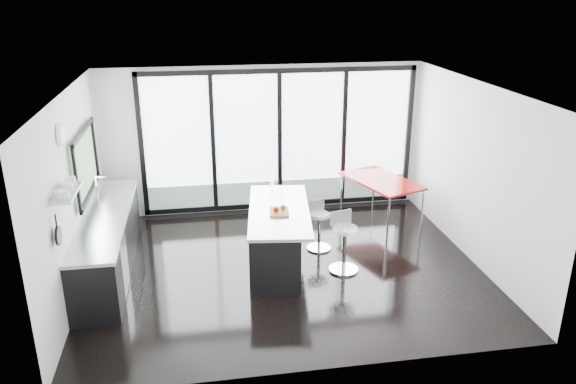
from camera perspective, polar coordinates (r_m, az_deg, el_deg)
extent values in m
cube|color=black|center=(8.85, -0.32, -7.71)|extent=(6.00, 5.00, 0.00)
cube|color=white|center=(7.92, -0.36, 10.45)|extent=(6.00, 5.00, 0.00)
cube|color=silver|center=(10.65, -2.50, 5.31)|extent=(6.00, 0.00, 2.80)
cube|color=white|center=(10.66, -0.87, 5.35)|extent=(5.00, 0.02, 2.50)
cube|color=slate|center=(10.93, -0.81, 0.07)|extent=(5.00, 0.02, 0.44)
cube|color=black|center=(10.51, -7.62, 4.95)|extent=(0.08, 0.04, 2.50)
cube|color=black|center=(10.62, -0.84, 5.29)|extent=(0.08, 0.04, 2.50)
cube|color=black|center=(10.87, 5.72, 5.55)|extent=(0.08, 0.04, 2.50)
cube|color=silver|center=(6.03, 3.50, -7.01)|extent=(6.00, 0.00, 2.80)
cube|color=silver|center=(8.37, -21.05, -0.33)|extent=(0.00, 5.00, 2.80)
cube|color=#56814F|center=(9.14, -20.02, 2.83)|extent=(0.02, 1.60, 0.90)
cube|color=#AAADAF|center=(7.45, -21.57, -0.04)|extent=(0.25, 0.80, 0.03)
cylinder|color=white|center=(7.82, -22.10, 5.44)|extent=(0.04, 0.30, 0.30)
cylinder|color=black|center=(7.24, -22.30, -4.13)|extent=(0.03, 0.24, 0.24)
cube|color=silver|center=(9.22, 18.40, 1.86)|extent=(0.00, 5.00, 2.80)
cube|color=black|center=(9.04, -17.81, -5.05)|extent=(0.65, 3.20, 0.87)
cube|color=#AAADAF|center=(8.86, -18.13, -2.36)|extent=(0.69, 3.24, 0.05)
cube|color=#AAADAF|center=(9.32, -17.73, -1.19)|extent=(0.45, 0.48, 0.06)
cylinder|color=silver|center=(9.26, -18.80, 0.17)|extent=(0.02, 0.02, 0.44)
cube|color=#AAADAF|center=(8.33, -16.29, -7.24)|extent=(0.03, 0.60, 0.80)
cube|color=black|center=(8.87, -1.40, -4.58)|extent=(1.00, 2.21, 0.84)
cube|color=#AAADAF|center=(8.69, -0.92, -1.91)|extent=(1.20, 2.29, 0.05)
cube|color=#A67E47|center=(8.55, -0.90, -2.04)|extent=(0.34, 0.42, 0.03)
sphere|color=#860E00|center=(8.48, -1.22, -1.80)|extent=(0.10, 0.10, 0.09)
sphere|color=brown|center=(8.57, -0.52, -1.56)|extent=(0.09, 0.09, 0.08)
cylinder|color=silver|center=(9.32, -1.62, 0.70)|extent=(0.08, 0.08, 0.27)
cylinder|color=silver|center=(8.65, 5.74, -5.80)|extent=(0.54, 0.54, 0.73)
cylinder|color=silver|center=(9.33, 3.19, -4.00)|extent=(0.49, 0.49, 0.64)
cube|color=maroon|center=(10.51, 9.36, -0.86)|extent=(1.33, 1.72, 0.81)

